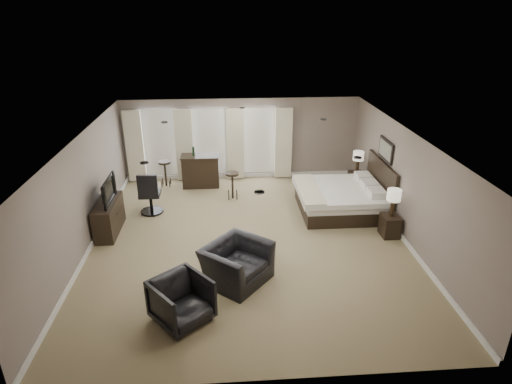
{
  "coord_description": "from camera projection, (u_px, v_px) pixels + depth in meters",
  "views": [
    {
      "loc": [
        -0.5,
        -9.04,
        5.22
      ],
      "look_at": [
        0.2,
        0.4,
        1.1
      ],
      "focal_mm": 30.0,
      "sensor_mm": 36.0,
      "label": 1
    }
  ],
  "objects": [
    {
      "name": "bar_counter",
      "position": [
        201.0,
        171.0,
        13.33
      ],
      "size": [
        1.17,
        0.61,
        1.02
      ],
      "primitive_type": "cube",
      "color": "black",
      "rests_on": "ground"
    },
    {
      "name": "dresser",
      "position": [
        109.0,
        217.0,
        10.62
      ],
      "size": [
        0.46,
        1.42,
        0.82
      ],
      "primitive_type": "cube",
      "color": "black",
      "rests_on": "ground"
    },
    {
      "name": "window_bay",
      "position": [
        210.0,
        144.0,
        13.59
      ],
      "size": [
        5.25,
        0.2,
        2.3
      ],
      "color": "silver",
      "rests_on": "room"
    },
    {
      "name": "lamp_far",
      "position": [
        358.0,
        162.0,
        12.9
      ],
      "size": [
        0.33,
        0.33,
        0.67
      ],
      "primitive_type": "cube",
      "color": "beige",
      "rests_on": "nightstand_far"
    },
    {
      "name": "lamp_near",
      "position": [
        393.0,
        203.0,
        10.25
      ],
      "size": [
        0.34,
        0.34,
        0.69
      ],
      "primitive_type": "cube",
      "color": "beige",
      "rests_on": "nightstand_near"
    },
    {
      "name": "room",
      "position": [
        249.0,
        191.0,
        9.86
      ],
      "size": [
        7.6,
        8.6,
        2.64
      ],
      "color": "#817352",
      "rests_on": "ground"
    },
    {
      "name": "bar_stool_right",
      "position": [
        233.0,
        186.0,
        12.51
      ],
      "size": [
        0.41,
        0.41,
        0.8
      ],
      "primitive_type": "cube",
      "rotation": [
        0.0,
        0.0,
        0.08
      ],
      "color": "black",
      "rests_on": "ground"
    },
    {
      "name": "armchair_far",
      "position": [
        181.0,
        299.0,
        7.55
      ],
      "size": [
        1.25,
        1.24,
        0.94
      ],
      "primitive_type": "imported",
      "rotation": [
        0.0,
        0.0,
        0.7
      ],
      "color": "black",
      "rests_on": "ground"
    },
    {
      "name": "armchair_near",
      "position": [
        237.0,
        257.0,
        8.66
      ],
      "size": [
        1.43,
        1.49,
        1.1
      ],
      "primitive_type": "imported",
      "rotation": [
        0.0,
        0.0,
        0.87
      ],
      "color": "black",
      "rests_on": "ground"
    },
    {
      "name": "bar_stool_left",
      "position": [
        165.0,
        174.0,
        13.38
      ],
      "size": [
        0.46,
        0.46,
        0.82
      ],
      "primitive_type": "cube",
      "rotation": [
        0.0,
        0.0,
        -0.2
      ],
      "color": "black",
      "rests_on": "ground"
    },
    {
      "name": "nightstand_far",
      "position": [
        356.0,
        181.0,
        13.15
      ],
      "size": [
        0.42,
        0.52,
        0.56
      ],
      "primitive_type": "cube",
      "color": "black",
      "rests_on": "ground"
    },
    {
      "name": "tv",
      "position": [
        106.0,
        199.0,
        10.43
      ],
      "size": [
        0.62,
        1.07,
        0.14
      ],
      "primitive_type": "imported",
      "rotation": [
        0.0,
        0.0,
        1.57
      ],
      "color": "black",
      "rests_on": "dresser"
    },
    {
      "name": "desk_chair",
      "position": [
        150.0,
        192.0,
        11.55
      ],
      "size": [
        0.62,
        0.62,
        1.2
      ],
      "primitive_type": "cube",
      "rotation": [
        0.0,
        0.0,
        3.15
      ],
      "color": "black",
      "rests_on": "ground"
    },
    {
      "name": "wall_art",
      "position": [
        385.0,
        150.0,
        11.25
      ],
      "size": [
        0.04,
        0.96,
        0.56
      ],
      "primitive_type": "cube",
      "color": "slate",
      "rests_on": "room"
    },
    {
      "name": "bed",
      "position": [
        341.0,
        187.0,
        11.59
      ],
      "size": [
        2.24,
        2.14,
        1.43
      ],
      "primitive_type": "cube",
      "color": "silver",
      "rests_on": "ground"
    },
    {
      "name": "nightstand_near",
      "position": [
        390.0,
        226.0,
        10.5
      ],
      "size": [
        0.41,
        0.5,
        0.54
      ],
      "primitive_type": "cube",
      "color": "black",
      "rests_on": "ground"
    }
  ]
}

